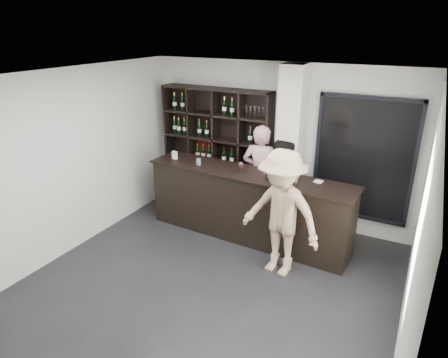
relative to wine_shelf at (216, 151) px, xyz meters
The scene contains 12 objects.
floor 3.06m from the wine_shelf, 65.85° to the right, with size 5.00×5.50×0.01m, color black.
wine_shelf is the anchor object (origin of this frame).
structural_column 1.52m from the wine_shelf, ahead, with size 0.40×0.40×2.90m, color silver.
glass_panel 2.71m from the wine_shelf, ahead, with size 1.60×0.08×2.10m.
tasting_counter 1.45m from the wine_shelf, 37.97° to the right, with size 3.61×0.74×1.19m.
taster_pink 1.05m from the wine_shelf, ahead, with size 0.68×0.45×1.86m, color beige.
taster_black 1.74m from the wine_shelf, 24.73° to the right, with size 0.87×0.68×1.80m, color black.
customer 2.47m from the wine_shelf, 39.27° to the right, with size 1.24×0.71×1.92m, color tan.
wine_glass 1.28m from the wine_shelf, 42.78° to the right, with size 0.09×0.09×0.21m, color white, non-canonical shape.
spit_cup 0.86m from the wine_shelf, 82.46° to the right, with size 0.08×0.08×0.11m, color #ABBBCE.
napkin_stack 2.29m from the wine_shelf, 17.46° to the right, with size 0.12×0.12×0.02m, color white.
card_stand 0.89m from the wine_shelf, 119.76° to the right, with size 0.09×0.05×0.14m, color white.
Camera 1 is at (2.41, -3.91, 3.49)m, focal length 32.00 mm.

